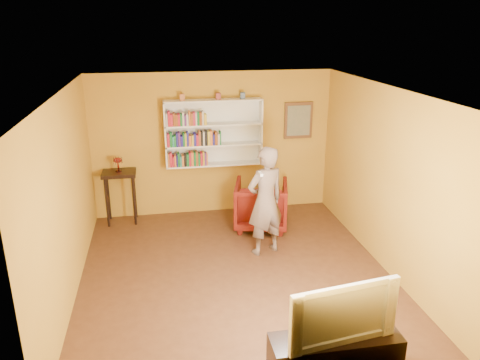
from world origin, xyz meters
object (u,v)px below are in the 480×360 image
Objects in this scene: ruby_lustre at (118,162)px; tv_cabinet at (335,357)px; person at (265,201)px; television at (338,309)px; bookshelf at (213,132)px; armchair at (261,205)px; console_table at (120,180)px.

ruby_lustre reaches higher than tv_cabinet.
person is 2.86m from television.
bookshelf reaches higher than television.
bookshelf is 1.81m from ruby_lustre.
armchair is 1.09m from person.
ruby_lustre is 0.19× the size of tv_cabinet.
television is (0.67, -4.66, -0.77)m from bookshelf.
armchair is 0.69× the size of tv_cabinet.
person is at bearing 95.32° from armchair.
armchair is at bearing 88.92° from tv_cabinet.
person reaches higher than armchair.
tv_cabinet is at bearing -81.86° from bookshelf.
bookshelf is 1.61m from armchair.
console_table is 1.04× the size of armchair.
console_table is 5.11m from television.
tv_cabinet is at bearing -8.36° from television.
armchair is at bearing -120.21° from person.
bookshelf reaches higher than tv_cabinet.
tv_cabinet is (2.42, -4.50, -0.57)m from console_table.
television is (2.42, -4.50, -0.34)m from ruby_lustre.
person is (2.33, -1.64, 0.07)m from console_table.
armchair is at bearing -15.05° from ruby_lustre.
console_table is at bearing 109.88° from television.
ruby_lustre is at bearing 0.00° from console_table.
ruby_lustre reaches higher than television.
console_table is 0.84× the size of television.
console_table is 3.74× the size of ruby_lustre.
console_table is 0.36m from ruby_lustre.
tv_cabinet is at bearing -61.76° from console_table.
person is (2.33, -1.64, -0.29)m from ruby_lustre.
ruby_lustre is 0.22× the size of television.
console_table is 5.14m from tv_cabinet.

